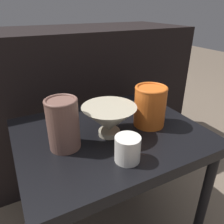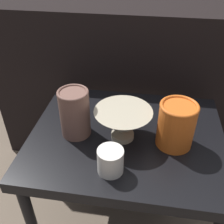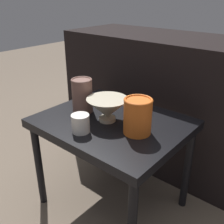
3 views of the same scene
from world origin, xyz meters
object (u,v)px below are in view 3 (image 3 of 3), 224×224
Objects in this scene: bowl at (107,108)px; vase_textured_left at (82,95)px; vase_colorful_right at (138,116)px; cup at (80,123)px.

bowl is 1.12× the size of vase_textured_left.
cup is at bearing -141.37° from vase_colorful_right.
cup is (-0.18, -0.15, -0.04)m from vase_colorful_right.
vase_textured_left is 0.21m from cup.
vase_textured_left is 2.13× the size of cup.
vase_colorful_right reaches higher than bowl.
vase_textured_left is at bearing 133.54° from cup.
vase_colorful_right is 1.95× the size of cup.
vase_textured_left is at bearing -179.67° from bowl.
vase_textured_left reaches higher than vase_colorful_right.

